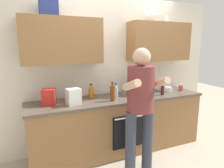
{
  "coord_description": "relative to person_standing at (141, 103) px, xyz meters",
  "views": [
    {
      "loc": [
        -1.34,
        -2.75,
        1.72
      ],
      "look_at": [
        -0.18,
        -0.1,
        1.15
      ],
      "focal_mm": 31.88,
      "sensor_mm": 36.0,
      "label": 1
    }
  ],
  "objects": [
    {
      "name": "counter",
      "position": [
        0.04,
        0.68,
        -0.55
      ],
      "size": [
        2.84,
        0.67,
        0.9
      ],
      "color": "olive",
      "rests_on": "ground"
    },
    {
      "name": "bottle_soda",
      "position": [
        0.26,
        0.68,
        -0.01
      ],
      "size": [
        0.07,
        0.07,
        0.23
      ],
      "color": "#198C33",
      "rests_on": "counter"
    },
    {
      "name": "person_standing",
      "position": [
        0.0,
        0.0,
        0.0
      ],
      "size": [
        0.49,
        0.45,
        1.69
      ],
      "color": "#383D4C",
      "rests_on": "ground"
    },
    {
      "name": "ground_plane",
      "position": [
        0.04,
        0.68,
        -1.0
      ],
      "size": [
        12.0,
        12.0,
        0.0
      ],
      "primitive_type": "plane",
      "color": "#B2A893"
    },
    {
      "name": "bottle_wine",
      "position": [
        0.76,
        0.55,
        -0.01
      ],
      "size": [
        0.05,
        0.05,
        0.23
      ],
      "color": "#471419",
      "rests_on": "counter"
    },
    {
      "name": "grocery_bag_produce",
      "position": [
        -0.72,
        0.59,
        0.01
      ],
      "size": [
        0.21,
        0.18,
        0.23
      ],
      "primitive_type": "cube",
      "rotation": [
        0.0,
        0.0,
        0.17
      ],
      "color": "silver",
      "rests_on": "counter"
    },
    {
      "name": "cup_stoneware",
      "position": [
        0.14,
        0.73,
        -0.05
      ],
      "size": [
        0.09,
        0.09,
        0.11
      ],
      "primitive_type": "cylinder",
      "color": "slate",
      "rests_on": "counter"
    },
    {
      "name": "mixing_bowl",
      "position": [
        1.0,
        0.75,
        -0.06
      ],
      "size": [
        0.21,
        0.21,
        0.08
      ],
      "primitive_type": "cylinder",
      "color": "silver",
      "rests_on": "counter"
    },
    {
      "name": "bottle_juice",
      "position": [
        -0.37,
        0.86,
        -0.01
      ],
      "size": [
        0.08,
        0.08,
        0.22
      ],
      "color": "orange",
      "rests_on": "counter"
    },
    {
      "name": "cup_coffee",
      "position": [
        -0.76,
        0.85,
        -0.06
      ],
      "size": [
        0.07,
        0.07,
        0.09
      ],
      "primitive_type": "cylinder",
      "color": "white",
      "rests_on": "counter"
    },
    {
      "name": "bottle_water",
      "position": [
        -0.03,
        0.68,
        -0.0
      ],
      "size": [
        0.07,
        0.07,
        0.23
      ],
      "color": "silver",
      "rests_on": "counter"
    },
    {
      "name": "bottle_vinegar",
      "position": [
        -0.15,
        0.55,
        0.02
      ],
      "size": [
        0.07,
        0.07,
        0.28
      ],
      "color": "brown",
      "rests_on": "counter"
    },
    {
      "name": "cup_ceramic",
      "position": [
        1.28,
        0.68,
        -0.05
      ],
      "size": [
        0.08,
        0.08,
        0.1
      ],
      "primitive_type": "cylinder",
      "color": "#BF4C47",
      "rests_on": "counter"
    },
    {
      "name": "potted_herb",
      "position": [
        0.67,
        0.8,
        0.03
      ],
      "size": [
        0.17,
        0.17,
        0.24
      ],
      "color": "#9E6647",
      "rests_on": "counter"
    },
    {
      "name": "grocery_bag_crisps",
      "position": [
        -1.03,
        0.71,
        0.01
      ],
      "size": [
        0.21,
        0.2,
        0.23
      ],
      "primitive_type": "cube",
      "rotation": [
        0.0,
        0.0,
        -0.27
      ],
      "color": "red",
      "rests_on": "counter"
    },
    {
      "name": "back_wall_unit",
      "position": [
        0.04,
        0.95,
        0.49
      ],
      "size": [
        4.0,
        0.39,
        2.5
      ],
      "color": "silver",
      "rests_on": "ground"
    },
    {
      "name": "knife_block",
      "position": [
        0.41,
        0.8,
        0.01
      ],
      "size": [
        0.1,
        0.14,
        0.27
      ],
      "color": "brown",
      "rests_on": "counter"
    }
  ]
}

